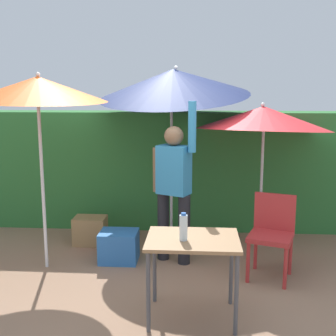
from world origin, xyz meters
name	(u,v)px	position (x,y,z in m)	size (l,w,h in m)	color
ground_plane	(166,267)	(0.00, 0.00, 0.00)	(24.00, 24.00, 0.00)	#937056
hedge_row	(174,169)	(0.00, 1.61, 0.85)	(8.00, 0.70, 1.70)	#2D7033
umbrella_rainbow	(174,83)	(0.02, 1.13, 2.10)	(2.05, 2.05, 2.49)	silver
umbrella_orange	(38,89)	(-1.36, -0.08, 2.01)	(1.49, 1.49, 2.19)	silver
umbrella_yellow	(263,118)	(1.15, 0.80, 1.65)	(1.71, 1.71, 1.88)	silver
person_vendor	(174,184)	(0.07, 0.18, 0.93)	(0.53, 0.36, 1.88)	black
chair_plastic	(272,231)	(1.15, -0.15, 0.51)	(0.56, 0.56, 0.89)	#B72D2D
cooler_box	(119,246)	(-0.57, 0.14, 0.18)	(0.44, 0.36, 0.36)	#2D6BB7
crate_cardboard	(90,230)	(-1.05, 0.68, 0.18)	(0.42, 0.30, 0.36)	#9E7A4C
folding_table	(193,248)	(0.31, -1.06, 0.65)	(0.80, 0.60, 0.74)	#4C4C51
bottle_water	(183,227)	(0.23, -1.12, 0.85)	(0.07, 0.07, 0.24)	silver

